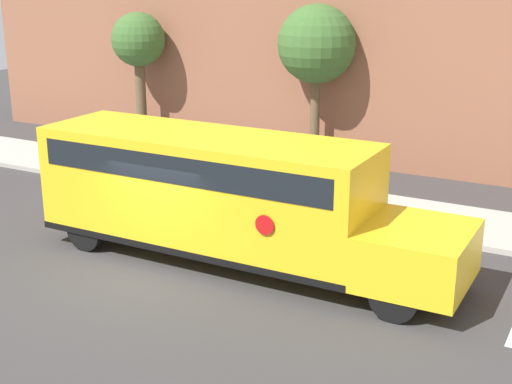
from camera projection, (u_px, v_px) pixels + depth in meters
The scene contains 6 objects.
ground_plane at pixel (151, 273), 16.56m from camera, with size 60.00×60.00×0.00m, color #3A3838.
sidewalk_strip at pixel (277, 195), 22.00m from camera, with size 44.00×3.00×0.15m.
building_backdrop at pixel (358, 16), 25.94m from camera, with size 32.00×4.00×10.23m.
school_bus at pixel (223, 191), 16.81m from camera, with size 10.37×2.57×3.05m.
tree_near_sidewalk at pixel (317, 45), 24.18m from camera, with size 2.68×2.68×5.65m.
tree_far_sidewalk at pixel (138, 43), 27.31m from camera, with size 2.06×2.06×5.20m.
Camera 1 is at (9.39, -12.25, 6.76)m, focal length 50.00 mm.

